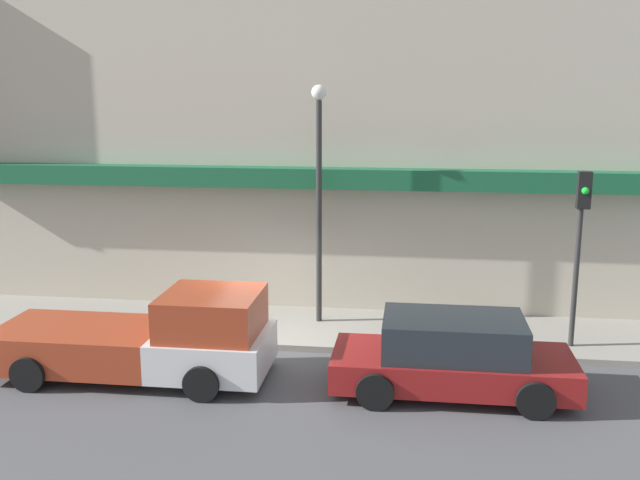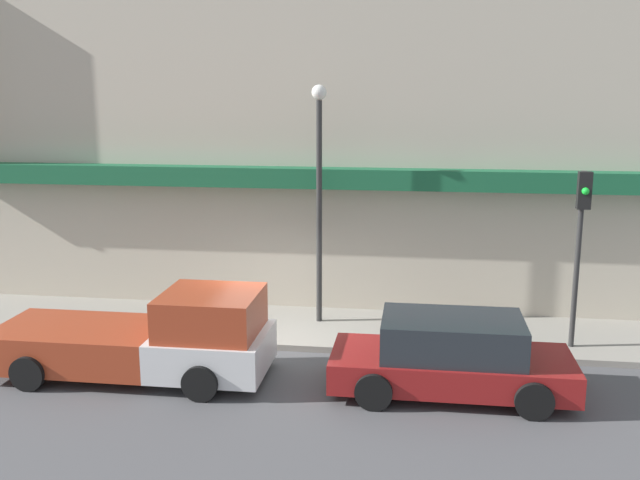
# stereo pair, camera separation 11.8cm
# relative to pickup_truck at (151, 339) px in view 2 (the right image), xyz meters

# --- Properties ---
(ground_plane) EXTENTS (80.00, 80.00, 0.00)m
(ground_plane) POSITION_rel_pickup_truck_xyz_m (2.21, 1.78, -0.80)
(ground_plane) COLOR #4C4C4F
(sidewalk) EXTENTS (36.00, 2.95, 0.14)m
(sidewalk) POSITION_rel_pickup_truck_xyz_m (2.21, 3.25, -0.73)
(sidewalk) COLOR gray
(sidewalk) RESTS_ON ground
(building) EXTENTS (19.80, 3.80, 9.19)m
(building) POSITION_rel_pickup_truck_xyz_m (2.20, 6.20, 3.79)
(building) COLOR #BCB29E
(building) RESTS_ON ground
(pickup_truck) EXTENTS (5.63, 2.25, 1.83)m
(pickup_truck) POSITION_rel_pickup_truck_xyz_m (0.00, 0.00, 0.00)
(pickup_truck) COLOR silver
(pickup_truck) RESTS_ON ground
(parked_car) EXTENTS (4.62, 2.11, 1.53)m
(parked_car) POSITION_rel_pickup_truck_xyz_m (6.05, 0.00, -0.06)
(parked_car) COLOR maroon
(parked_car) RESTS_ON ground
(fire_hydrant) EXTENTS (0.20, 0.20, 0.69)m
(fire_hydrant) POSITION_rel_pickup_truck_xyz_m (0.89, 2.38, -0.31)
(fire_hydrant) COLOR red
(fire_hydrant) RESTS_ON sidewalk
(street_lamp) EXTENTS (0.36, 0.36, 5.77)m
(street_lamp) POSITION_rel_pickup_truck_xyz_m (2.96, 3.61, 2.93)
(street_lamp) COLOR #2D2D2D
(street_lamp) RESTS_ON sidewalk
(traffic_light) EXTENTS (0.28, 0.42, 3.95)m
(traffic_light) POSITION_rel_pickup_truck_xyz_m (8.82, 2.53, 2.05)
(traffic_light) COLOR #2D2D2D
(traffic_light) RESTS_ON sidewalk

